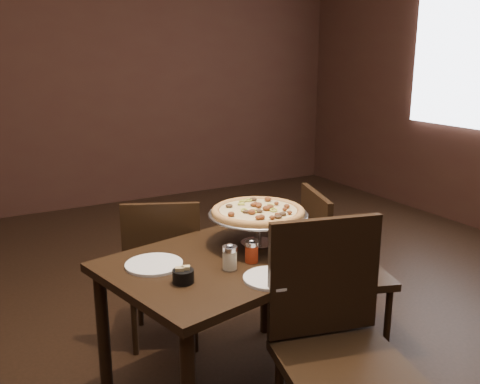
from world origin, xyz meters
TOP-DOWN VIEW (x-y plane):
  - room at (0.06, 0.03)m, footprint 6.04×7.04m
  - dining_table at (-0.08, 0.01)m, footprint 1.25×0.97m
  - pizza_stand at (0.08, 0.08)m, footprint 0.47×0.47m
  - parmesan_shaker at (-0.18, -0.11)m, footprint 0.06×0.06m
  - pepper_flake_shaker at (-0.06, -0.09)m, footprint 0.06×0.06m
  - packet_caddy at (-0.40, -0.14)m, footprint 0.09×0.09m
  - napkin_stack at (0.18, -0.10)m, footprint 0.17×0.17m
  - plate_left at (-0.44, 0.07)m, footprint 0.24×0.24m
  - plate_near at (-0.08, -0.29)m, footprint 0.23×0.23m
  - serving_spatula at (0.05, -0.05)m, footprint 0.14×0.14m
  - chair_far at (-0.21, 0.58)m, footprint 0.52×0.52m
  - chair_near at (0.04, -0.55)m, footprint 0.55×0.55m
  - chair_side at (0.56, 0.10)m, footprint 0.52×0.52m

SIDE VIEW (x-z plane):
  - chair_far at x=-0.21m, z-range 0.04..0.88m
  - chair_side at x=0.56m, z-range 0.04..0.93m
  - chair_near at x=0.04m, z-range 0.04..1.01m
  - dining_table at x=-0.08m, z-range 0.26..0.95m
  - plate_near at x=-0.08m, z-range 0.70..0.71m
  - plate_left at x=-0.44m, z-range 0.70..0.71m
  - napkin_stack at x=0.18m, z-range 0.70..0.71m
  - packet_caddy at x=-0.40m, z-range 0.69..0.76m
  - pepper_flake_shaker at x=-0.06m, z-range 0.69..0.80m
  - parmesan_shaker at x=-0.18m, z-range 0.69..0.81m
  - serving_spatula at x=0.05m, z-range 0.84..0.86m
  - pizza_stand at x=0.08m, z-range 0.76..0.95m
  - room at x=0.06m, z-range -0.02..2.82m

